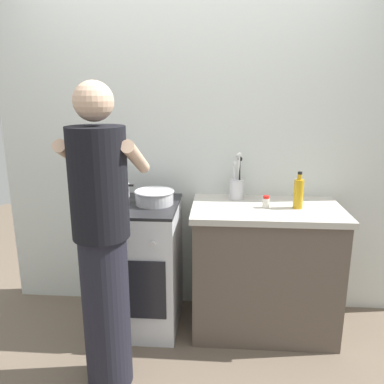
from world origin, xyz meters
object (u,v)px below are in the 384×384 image
at_px(utensil_crock, 237,186).
at_px(oil_bottle, 299,193).
at_px(stove_range, 136,265).
at_px(person, 103,243).
at_px(mixing_bowl, 154,197).
at_px(spice_bottle, 266,202).
at_px(pot, 114,194).

distance_m(utensil_crock, oil_bottle, 0.44).
bearing_deg(stove_range, person, -93.51).
bearing_deg(stove_range, utensil_crock, 14.60).
xyz_separation_m(mixing_bowl, spice_bottle, (0.75, -0.03, -0.01)).
distance_m(stove_range, oil_bottle, 1.23).
relative_size(spice_bottle, oil_bottle, 0.33).
distance_m(utensil_crock, spice_bottle, 0.28).
xyz_separation_m(utensil_crock, oil_bottle, (0.39, -0.20, 0.01)).
relative_size(stove_range, utensil_crock, 2.69).
bearing_deg(stove_range, pot, 177.05).
xyz_separation_m(mixing_bowl, person, (-0.18, -0.62, -0.09)).
distance_m(mixing_bowl, utensil_crock, 0.59).
relative_size(stove_range, oil_bottle, 3.69).
relative_size(mixing_bowl, oil_bottle, 1.12).
bearing_deg(utensil_crock, person, -133.22).
xyz_separation_m(pot, spice_bottle, (1.03, -0.02, -0.03)).
relative_size(stove_range, person, 0.53).
relative_size(pot, oil_bottle, 1.16).
bearing_deg(stove_range, oil_bottle, -0.62).
xyz_separation_m(pot, oil_bottle, (1.24, -0.02, 0.03)).
bearing_deg(spice_bottle, mixing_bowl, 177.57).
height_order(stove_range, person, person).
height_order(utensil_crock, spice_bottle, utensil_crock).
bearing_deg(oil_bottle, pot, 179.11).
distance_m(pot, person, 0.63).
bearing_deg(mixing_bowl, utensil_crock, 16.62).
xyz_separation_m(stove_range, oil_bottle, (1.10, -0.01, 0.55)).
bearing_deg(pot, utensil_crock, 11.79).
height_order(spice_bottle, person, person).
height_order(stove_range, utensil_crock, utensil_crock).
height_order(stove_range, oil_bottle, oil_bottle).
bearing_deg(oil_bottle, spice_bottle, -178.71).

